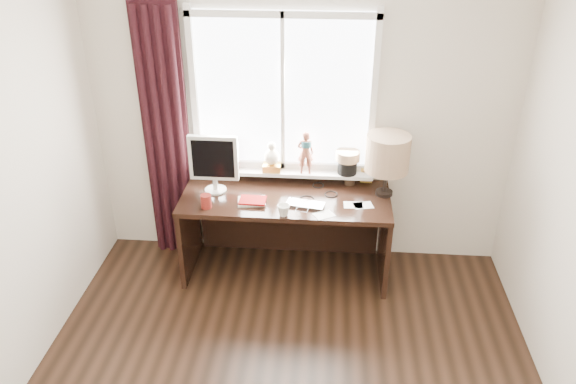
# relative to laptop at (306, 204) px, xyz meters

# --- Properties ---
(wall_back) EXTENTS (3.50, 0.00, 2.60)m
(wall_back) POSITION_rel_laptop_xyz_m (-0.07, 0.51, 0.54)
(wall_back) COLOR beige
(wall_back) RESTS_ON ground
(laptop) EXTENTS (0.33, 0.25, 0.02)m
(laptop) POSITION_rel_laptop_xyz_m (0.00, 0.00, 0.00)
(laptop) COLOR silver
(laptop) RESTS_ON desk
(mug) EXTENTS (0.13, 0.13, 0.10)m
(mug) POSITION_rel_laptop_xyz_m (-0.16, -0.16, 0.04)
(mug) COLOR white
(mug) RESTS_ON desk
(red_cup) EXTENTS (0.08, 0.08, 0.11)m
(red_cup) POSITION_rel_laptop_xyz_m (-0.77, -0.09, 0.04)
(red_cup) COLOR maroon
(red_cup) RESTS_ON desk
(window) EXTENTS (1.52, 0.21, 1.40)m
(window) POSITION_rel_laptop_xyz_m (-0.20, 0.46, 0.54)
(window) COLOR white
(window) RESTS_ON ground
(curtain) EXTENTS (0.38, 0.09, 2.25)m
(curtain) POSITION_rel_laptop_xyz_m (-1.20, 0.42, 0.35)
(curtain) COLOR black
(curtain) RESTS_ON floor
(desk) EXTENTS (1.70, 0.70, 0.75)m
(desk) POSITION_rel_laptop_xyz_m (-0.17, 0.24, -0.26)
(desk) COLOR black
(desk) RESTS_ON floor
(monitor) EXTENTS (0.40, 0.18, 0.49)m
(monitor) POSITION_rel_laptop_xyz_m (-0.76, 0.19, 0.27)
(monitor) COLOR beige
(monitor) RESTS_ON desk
(notebook_stack) EXTENTS (0.24, 0.19, 0.03)m
(notebook_stack) POSITION_rel_laptop_xyz_m (-0.43, 0.01, 0.00)
(notebook_stack) COLOR beige
(notebook_stack) RESTS_ON desk
(brush_holder) EXTENTS (0.09, 0.09, 0.25)m
(brush_holder) POSITION_rel_laptop_xyz_m (0.35, 0.40, 0.05)
(brush_holder) COLOR black
(brush_holder) RESTS_ON desk
(icon_frame) EXTENTS (0.10, 0.02, 0.13)m
(icon_frame) POSITION_rel_laptop_xyz_m (0.49, 0.44, 0.05)
(icon_frame) COLOR gold
(icon_frame) RESTS_ON desk
(table_lamp) EXTENTS (0.35, 0.35, 0.52)m
(table_lamp) POSITION_rel_laptop_xyz_m (0.63, 0.24, 0.35)
(table_lamp) COLOR black
(table_lamp) RESTS_ON desk
(loose_papers) EXTENTS (0.48, 0.33, 0.00)m
(loose_papers) POSITION_rel_laptop_xyz_m (0.33, -0.02, -0.01)
(loose_papers) COLOR white
(loose_papers) RESTS_ON desk
(desk_cables) EXTENTS (0.33, 0.38, 0.01)m
(desk_cables) POSITION_rel_laptop_xyz_m (0.09, 0.19, -0.01)
(desk_cables) COLOR black
(desk_cables) RESTS_ON desk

